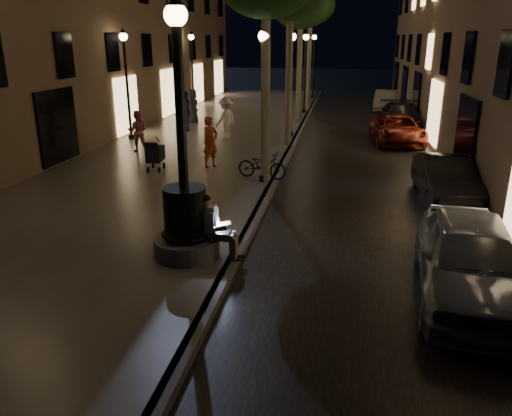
% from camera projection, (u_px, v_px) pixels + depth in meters
% --- Properties ---
extents(ground, '(120.00, 120.00, 0.00)m').
position_uv_depth(ground, '(294.00, 144.00, 22.70)').
color(ground, black).
rests_on(ground, ground).
extents(cobble_lane, '(6.00, 45.00, 0.02)m').
position_uv_depth(cobble_lane, '(361.00, 147.00, 22.21)').
color(cobble_lane, black).
rests_on(cobble_lane, ground).
extents(promenade, '(8.00, 45.00, 0.20)m').
position_uv_depth(promenade, '(209.00, 139.00, 23.32)').
color(promenade, '#68645B').
rests_on(promenade, ground).
extents(curb_strip, '(0.25, 45.00, 0.20)m').
position_uv_depth(curb_strip, '(294.00, 142.00, 22.67)').
color(curb_strip, '#59595B').
rests_on(curb_strip, ground).
extents(fountain_lamppost, '(1.40, 1.40, 5.21)m').
position_uv_depth(fountain_lamppost, '(185.00, 210.00, 10.35)').
color(fountain_lamppost, '#59595B').
rests_on(fountain_lamppost, promenade).
extents(seated_man_laptop, '(1.01, 0.34, 1.38)m').
position_uv_depth(seated_man_laptop, '(214.00, 225.00, 10.35)').
color(seated_man_laptop, gray).
rests_on(seated_man_laptop, promenade).
extents(tree_third, '(3.00, 3.00, 7.20)m').
position_uv_depth(tree_third, '(301.00, 6.00, 25.43)').
color(tree_third, '#6B604C').
rests_on(tree_third, promenade).
extents(tree_far, '(3.00, 3.00, 7.50)m').
position_uv_depth(tree_far, '(311.00, 7.00, 30.91)').
color(tree_far, '#6B604C').
rests_on(tree_far, promenade).
extents(lamp_curb_a, '(0.36, 0.36, 4.81)m').
position_uv_depth(lamp_curb_a, '(264.00, 85.00, 15.18)').
color(lamp_curb_a, black).
rests_on(lamp_curb_a, promenade).
extents(lamp_curb_b, '(0.36, 0.36, 4.81)m').
position_uv_depth(lamp_curb_b, '(291.00, 70.00, 22.64)').
color(lamp_curb_b, black).
rests_on(lamp_curb_b, promenade).
extents(lamp_curb_c, '(0.36, 0.36, 4.81)m').
position_uv_depth(lamp_curb_c, '(305.00, 62.00, 30.09)').
color(lamp_curb_c, black).
rests_on(lamp_curb_c, promenade).
extents(lamp_curb_d, '(0.36, 0.36, 4.81)m').
position_uv_depth(lamp_curb_d, '(314.00, 57.00, 37.55)').
color(lamp_curb_d, black).
rests_on(lamp_curb_d, promenade).
extents(lamp_left_b, '(0.36, 0.36, 4.81)m').
position_uv_depth(lamp_left_b, '(126.00, 71.00, 21.92)').
color(lamp_left_b, black).
rests_on(lamp_left_b, promenade).
extents(lamp_left_c, '(0.36, 0.36, 4.81)m').
position_uv_depth(lamp_left_c, '(192.00, 61.00, 31.24)').
color(lamp_left_c, black).
rests_on(lamp_left_c, promenade).
extents(stroller, '(0.57, 1.18, 1.19)m').
position_uv_depth(stroller, '(155.00, 154.00, 17.22)').
color(stroller, black).
rests_on(stroller, promenade).
extents(car_front, '(2.23, 4.63, 1.53)m').
position_uv_depth(car_front, '(470.00, 259.00, 9.13)').
color(car_front, '#999DA0').
rests_on(car_front, ground).
extents(car_second, '(1.50, 3.98, 1.30)m').
position_uv_depth(car_second, '(445.00, 180.00, 14.67)').
color(car_second, black).
rests_on(car_second, ground).
extents(car_third, '(2.42, 4.65, 1.25)m').
position_uv_depth(car_third, '(397.00, 129.00, 22.90)').
color(car_third, maroon).
rests_on(car_third, ground).
extents(car_rear, '(2.16, 4.83, 1.38)m').
position_uv_depth(car_rear, '(401.00, 117.00, 25.96)').
color(car_rear, '#29292D').
rests_on(car_rear, ground).
extents(car_fifth, '(1.77, 4.12, 1.32)m').
position_uv_depth(car_fifth, '(385.00, 100.00, 33.21)').
color(car_fifth, '#AFAEA9').
rests_on(car_fifth, ground).
extents(pedestrian_red, '(0.73, 0.79, 1.81)m').
position_uv_depth(pedestrian_red, '(210.00, 142.00, 17.62)').
color(pedestrian_red, '#BC4125').
rests_on(pedestrian_red, promenade).
extents(pedestrian_pink, '(0.95, 0.84, 1.65)m').
position_uv_depth(pedestrian_pink, '(138.00, 131.00, 20.17)').
color(pedestrian_pink, '#C36778').
rests_on(pedestrian_pink, promenade).
extents(pedestrian_white, '(1.17, 1.39, 1.87)m').
position_uv_depth(pedestrian_white, '(226.00, 118.00, 22.60)').
color(pedestrian_white, silver).
rests_on(pedestrian_white, promenade).
extents(pedestrian_blue, '(0.88, 1.23, 1.94)m').
position_uv_depth(pedestrian_blue, '(186.00, 111.00, 24.60)').
color(pedestrian_blue, navy).
rests_on(pedestrian_blue, promenade).
extents(pedestrian_dark, '(0.58, 0.89, 1.80)m').
position_uv_depth(pedestrian_dark, '(193.00, 106.00, 27.04)').
color(pedestrian_dark, '#2D2E32').
rests_on(pedestrian_dark, promenade).
extents(bicycle, '(1.76, 0.90, 0.88)m').
position_uv_depth(bicycle, '(262.00, 165.00, 16.36)').
color(bicycle, black).
rests_on(bicycle, promenade).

